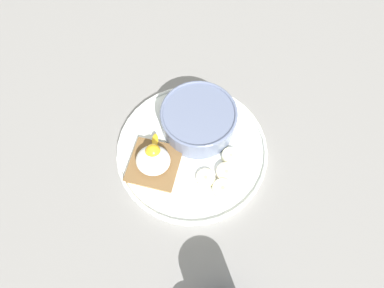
{
  "coord_description": "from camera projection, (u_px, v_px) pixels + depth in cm",
  "views": [
    {
      "loc": [
        -5.92,
        22.93,
        54.63
      ],
      "look_at": [
        0.0,
        0.0,
        5.0
      ],
      "focal_mm": 28.0,
      "sensor_mm": 36.0,
      "label": 1
    }
  ],
  "objects": [
    {
      "name": "banana_slice_right",
      "position": [
        230.0,
        157.0,
        0.55
      ],
      "size": [
        3.31,
        3.41,
        1.47
      ],
      "color": "#F0EEBB",
      "rests_on": "plate"
    },
    {
      "name": "banana_slice_front",
      "position": [
        226.0,
        172.0,
        0.54
      ],
      "size": [
        4.89,
        4.93,
        1.43
      ],
      "color": "beige",
      "rests_on": "plate"
    },
    {
      "name": "ground_plane",
      "position": [
        192.0,
        153.0,
        0.59
      ],
      "size": [
        120.0,
        120.0,
        2.0
      ],
      "primitive_type": "cube",
      "color": "gray",
      "rests_on": "ground"
    },
    {
      "name": "oatmeal_bowl",
      "position": [
        200.0,
        120.0,
        0.56
      ],
      "size": [
        14.17,
        14.17,
        5.55
      ],
      "color": "slate",
      "rests_on": "plate"
    },
    {
      "name": "banana_slice_back",
      "position": [
        223.0,
        189.0,
        0.53
      ],
      "size": [
        4.36,
        4.26,
        1.61
      ],
      "color": "#F1E9B1",
      "rests_on": "plate"
    },
    {
      "name": "poached_egg",
      "position": [
        153.0,
        159.0,
        0.53
      ],
      "size": [
        6.18,
        8.84,
        3.7
      ],
      "color": "white",
      "rests_on": "toast_slice"
    },
    {
      "name": "banana_slice_left",
      "position": [
        206.0,
        178.0,
        0.54
      ],
      "size": [
        4.55,
        4.53,
        1.08
      ],
      "color": "beige",
      "rests_on": "plate"
    },
    {
      "name": "plate",
      "position": [
        192.0,
        149.0,
        0.57
      ],
      "size": [
        28.65,
        28.65,
        1.6
      ],
      "color": "white",
      "rests_on": "ground_plane"
    },
    {
      "name": "toast_slice",
      "position": [
        154.0,
        164.0,
        0.55
      ],
      "size": [
        9.02,
        9.02,
        1.16
      ],
      "color": "brown",
      "rests_on": "plate"
    }
  ]
}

